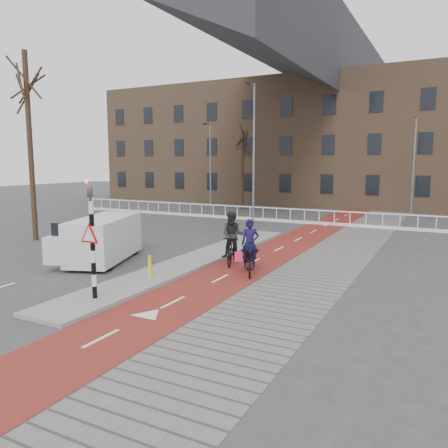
% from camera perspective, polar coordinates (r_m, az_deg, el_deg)
% --- Properties ---
extents(ground, '(120.00, 120.00, 0.00)m').
position_cam_1_polar(ground, '(14.81, -9.38, -8.17)').
color(ground, '#38383A').
rests_on(ground, ground).
extents(bike_lane, '(2.50, 60.00, 0.01)m').
position_cam_1_polar(bike_lane, '(22.87, 8.91, -2.37)').
color(bike_lane, maroon).
rests_on(bike_lane, ground).
extents(sidewalk, '(3.00, 60.00, 0.01)m').
position_cam_1_polar(sidewalk, '(22.17, 15.79, -2.91)').
color(sidewalk, slate).
rests_on(sidewalk, ground).
extents(curb_island, '(1.80, 16.00, 0.12)m').
position_cam_1_polar(curb_island, '(18.39, -3.67, -4.67)').
color(curb_island, gray).
rests_on(curb_island, ground).
extents(traffic_signal, '(0.80, 0.80, 3.68)m').
position_cam_1_polar(traffic_signal, '(13.26, -16.89, -1.51)').
color(traffic_signal, black).
rests_on(traffic_signal, curb_island).
extents(bollard, '(0.12, 0.12, 0.76)m').
position_cam_1_polar(bollard, '(15.59, -9.66, -5.44)').
color(bollard, yellow).
rests_on(bollard, curb_island).
extents(cyclist_near, '(1.45, 2.08, 2.04)m').
position_cam_1_polar(cyclist_near, '(16.16, 3.40, -4.16)').
color(cyclist_near, black).
rests_on(cyclist_near, bike_lane).
extents(cyclist_far, '(1.09, 2.10, 2.15)m').
position_cam_1_polar(cyclist_far, '(17.61, 1.13, -2.45)').
color(cyclist_far, black).
rests_on(cyclist_far, bike_lane).
extents(van, '(3.09, 4.64, 1.85)m').
position_cam_1_polar(van, '(18.79, -15.33, -1.83)').
color(van, silver).
rests_on(van, ground).
extents(railing, '(28.00, 0.10, 0.99)m').
position_cam_1_polar(railing, '(31.67, 1.77, 1.18)').
color(railing, silver).
rests_on(railing, ground).
extents(townhouse_row, '(46.00, 10.00, 15.90)m').
position_cam_1_polar(townhouse_row, '(45.03, 12.68, 12.62)').
color(townhouse_row, '#7F6047').
rests_on(townhouse_row, ground).
extents(tree_left, '(0.27, 0.27, 9.71)m').
position_cam_1_polar(tree_left, '(25.04, -23.98, 9.10)').
color(tree_left, black).
rests_on(tree_left, ground).
extents(tree_mid, '(0.27, 0.27, 6.83)m').
position_cam_1_polar(tree_mid, '(38.70, 2.42, 7.06)').
color(tree_mid, black).
rests_on(tree_mid, ground).
extents(streetlight_near, '(0.12, 0.12, 8.85)m').
position_cam_1_polar(streetlight_near, '(27.47, 3.90, 8.72)').
color(streetlight_near, slate).
rests_on(streetlight_near, ground).
extents(streetlight_left, '(0.12, 0.12, 7.30)m').
position_cam_1_polar(streetlight_left, '(36.67, -1.78, 7.37)').
color(streetlight_left, slate).
rests_on(streetlight_left, ground).
extents(streetlight_right, '(0.12, 0.12, 7.45)m').
position_cam_1_polar(streetlight_right, '(35.78, 23.52, 6.80)').
color(streetlight_right, slate).
rests_on(streetlight_right, ground).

